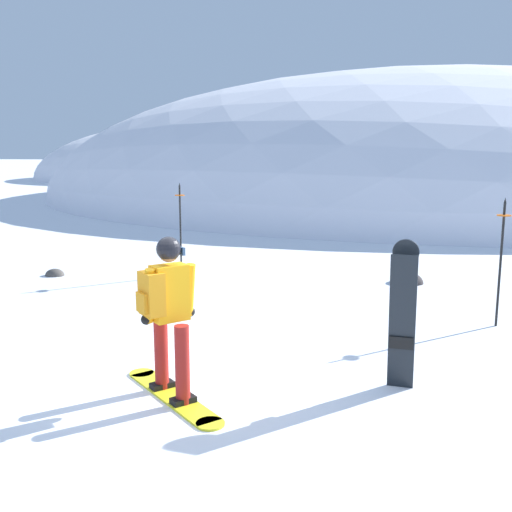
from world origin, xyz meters
The scene contains 9 objects.
ground_plane centered at (0.00, 0.00, 0.00)m, with size 300.00×300.00×0.00m, color white.
ridge_peak_main centered at (0.84, 29.64, 0.00)m, with size 41.58×37.42×13.73m.
ridge_peak_far centered at (-19.96, 45.78, 0.00)m, with size 29.75×26.77×10.37m.
snowboarder_main centered at (0.03, -0.29, 0.92)m, with size 1.53×1.22×1.71m.
spare_snowboard centered at (2.32, 0.69, 0.84)m, with size 0.28×0.23×1.65m.
piste_marker_near centered at (3.52, 3.53, 1.09)m, with size 0.20×0.20×1.91m.
piste_marker_far centered at (-2.46, 5.37, 1.10)m, with size 0.20×0.20×1.93m.
rock_dark centered at (-4.98, 4.55, 0.00)m, with size 0.41×0.35×0.29m.
rock_mid centered at (2.08, 6.08, 0.00)m, with size 0.63×0.54×0.44m.
Camera 1 is at (2.66, -5.51, 2.56)m, focal length 40.93 mm.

